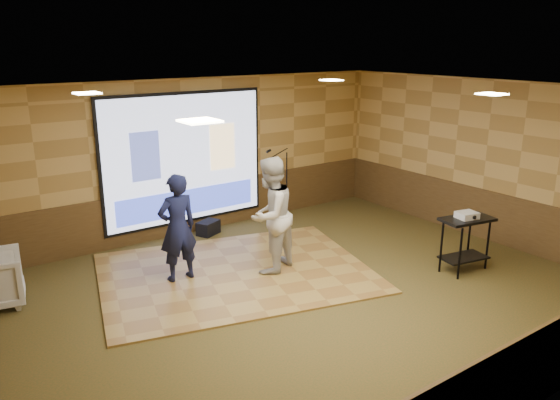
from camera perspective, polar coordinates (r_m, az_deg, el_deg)
ground at (r=8.24m, az=1.38°, el=-10.05°), size 9.00×9.00×0.00m
room_shell at (r=7.55m, az=1.49°, el=4.34°), size 9.04×7.04×3.02m
wainscot_back at (r=10.85m, az=-9.71°, el=-0.99°), size 9.00×0.04×0.95m
wainscot_front at (r=5.99m, az=22.88°, el=-17.28°), size 9.00×0.04×0.95m
wainscot_right at (r=11.17m, az=20.10°, el=-1.28°), size 0.04×7.00×0.95m
projector_screen at (r=10.56m, az=-9.87°, el=4.14°), size 3.32×0.06×2.52m
downlight_nw at (r=8.04m, az=-19.51°, el=10.48°), size 0.32×0.32×0.02m
downlight_ne at (r=10.19m, az=5.39°, el=12.37°), size 0.32×0.32×0.02m
downlight_sw at (r=4.98m, az=-8.39°, el=8.17°), size 0.32×0.32×0.02m
downlight_se at (r=8.00m, az=21.28°, el=10.28°), size 0.32×0.32×0.02m
dance_floor at (r=9.03m, az=-4.66°, el=-7.56°), size 4.94×4.22×0.03m
player_left at (r=8.58m, az=-10.66°, el=-2.86°), size 0.62×0.41×1.71m
player_right at (r=8.73m, az=-1.03°, el=-1.59°), size 1.13×1.02×1.89m
av_table at (r=9.40m, az=18.84°, el=-3.43°), size 0.86×0.45×0.91m
projector at (r=9.28m, az=18.95°, el=-1.50°), size 0.36×0.32×0.10m
mic_stand at (r=11.25m, az=0.46°, el=-0.02°), size 0.63×0.26×1.61m
duffel_bag at (r=10.80m, az=-7.51°, el=-2.89°), size 0.51×0.44×0.27m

